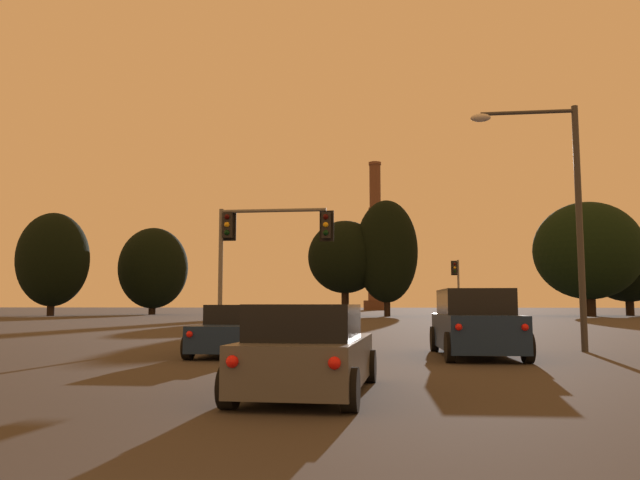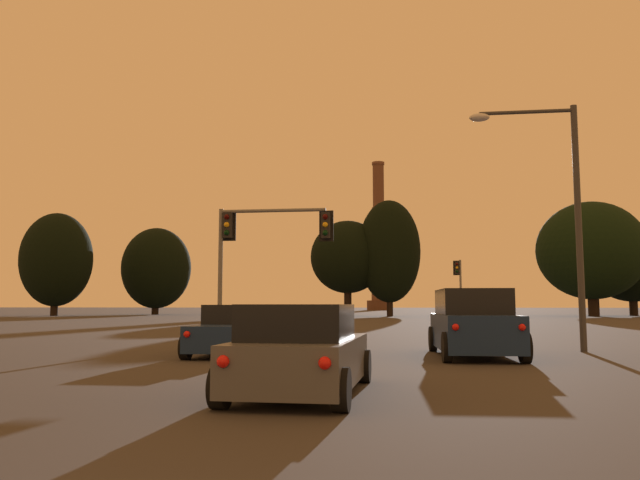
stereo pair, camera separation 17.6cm
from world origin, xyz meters
name	(u,v)px [view 2 (the right image)]	position (x,y,z in m)	size (l,w,h in m)	color
hatchback_center_lane_second	(302,353)	(-0.16, 8.61, 0.66)	(2.03, 4.15, 1.44)	#4C4F54
suv_right_lane_front	(473,324)	(3.39, 16.47, 0.90)	(2.29, 4.97, 1.86)	navy
sedan_left_lane_front	(237,331)	(-3.33, 16.45, 0.67)	(2.07, 4.74, 1.43)	navy
traffic_light_far_right	(459,281)	(6.24, 52.69, 3.44)	(0.78, 0.50, 5.22)	slate
traffic_light_overhead_left	(258,239)	(-4.30, 23.15, 4.06)	(4.81, 0.50, 5.33)	slate
street_lamp	(558,196)	(6.33, 18.61, 4.80)	(3.33, 0.36, 7.69)	#38383A
smokestack	(379,251)	(-4.48, 162.35, 15.37)	(6.56, 6.56, 39.22)	#523427
treeline_right_mid	(389,251)	(-0.08, 75.89, 8.01)	(7.68, 6.91, 14.39)	black
treeline_center_left	(591,250)	(24.66, 78.95, 8.09)	(13.14, 11.83, 14.15)	black
treeline_far_left	(56,260)	(-42.88, 73.82, 7.23)	(9.22, 8.30, 13.29)	black
treeline_center_right	(632,268)	(31.08, 84.13, 6.20)	(10.27, 9.25, 10.64)	black
treeline_left_mid	(348,257)	(-5.31, 76.59, 7.39)	(9.34, 8.40, 11.99)	black
treeline_far_right	(156,268)	(-33.85, 84.86, 6.70)	(10.01, 9.01, 12.53)	black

